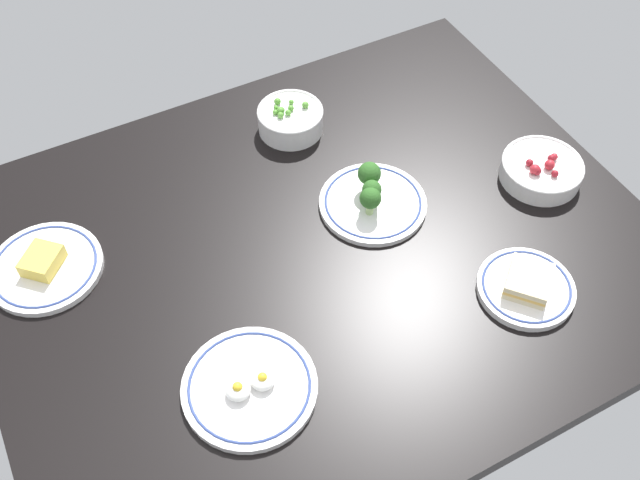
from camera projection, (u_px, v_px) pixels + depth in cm
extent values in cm
cube|color=black|center=(320.00, 253.00, 142.31)|extent=(126.05, 101.89, 4.00)
cylinder|color=white|center=(373.00, 203.00, 146.85)|extent=(21.67, 21.67, 1.16)
torus|color=#33478C|center=(373.00, 202.00, 146.40)|extent=(19.57, 19.57, 0.50)
cylinder|color=#9EBC72|center=(369.00, 185.00, 147.36)|extent=(1.65, 1.65, 2.84)
sphere|color=#2D6023|center=(369.00, 174.00, 144.86)|extent=(4.72, 4.72, 4.72)
cylinder|color=#9EBC72|center=(371.00, 198.00, 145.60)|extent=(1.22, 1.22, 2.17)
sphere|color=#2D6023|center=(372.00, 190.00, 143.72)|extent=(3.50, 3.50, 3.50)
cylinder|color=#9EBC72|center=(370.00, 208.00, 143.52)|extent=(1.50, 1.50, 2.69)
sphere|color=#2D6023|center=(370.00, 198.00, 141.21)|extent=(4.29, 4.29, 4.29)
cylinder|color=#9EBC72|center=(371.00, 200.00, 144.76)|extent=(1.36, 1.36, 2.94)
sphere|color=#2D6023|center=(372.00, 190.00, 142.47)|extent=(3.88, 3.88, 3.88)
cylinder|color=white|center=(46.00, 268.00, 136.80)|extent=(21.39, 21.39, 1.27)
torus|color=#33478C|center=(45.00, 266.00, 136.30)|extent=(19.32, 19.32, 0.50)
cube|color=#F2D14C|center=(42.00, 261.00, 135.08)|extent=(9.29, 9.32, 3.13)
cylinder|color=white|center=(291.00, 120.00, 159.30)|extent=(14.20, 14.20, 5.08)
torus|color=white|center=(290.00, 111.00, 157.31)|extent=(14.43, 14.43, 0.80)
sphere|color=#599E38|center=(291.00, 108.00, 157.02)|extent=(1.29, 1.29, 1.29)
sphere|color=#599E38|center=(275.00, 112.00, 156.30)|extent=(1.15, 1.15, 1.15)
sphere|color=#599E38|center=(280.00, 111.00, 156.29)|extent=(1.59, 1.59, 1.59)
sphere|color=#599E38|center=(305.00, 105.00, 157.53)|extent=(1.49, 1.49, 1.49)
sphere|color=#599E38|center=(288.00, 113.00, 156.11)|extent=(1.30, 1.30, 1.30)
sphere|color=#599E38|center=(281.00, 115.00, 155.55)|extent=(1.37, 1.37, 1.37)
sphere|color=#599E38|center=(291.00, 102.00, 158.40)|extent=(1.11, 1.11, 1.11)
sphere|color=#599E38|center=(276.00, 108.00, 157.35)|extent=(1.01, 1.01, 1.01)
sphere|color=#599E38|center=(281.00, 110.00, 156.44)|extent=(1.50, 1.50, 1.50)
sphere|color=#599E38|center=(277.00, 101.00, 158.22)|extent=(1.51, 1.51, 1.51)
cylinder|color=white|center=(250.00, 387.00, 121.35)|extent=(22.82, 22.82, 1.34)
torus|color=#33478C|center=(249.00, 386.00, 120.83)|extent=(20.58, 20.58, 0.50)
ellipsoid|color=white|center=(238.00, 390.00, 119.07)|extent=(4.21, 4.21, 2.32)
sphere|color=yellow|center=(238.00, 387.00, 118.26)|extent=(1.68, 1.68, 1.68)
ellipsoid|color=white|center=(263.00, 380.00, 120.23)|extent=(4.04, 4.04, 2.22)
sphere|color=yellow|center=(262.00, 377.00, 119.45)|extent=(1.62, 1.62, 1.62)
cylinder|color=white|center=(526.00, 288.00, 133.75)|extent=(17.96, 17.96, 1.46)
torus|color=#33478C|center=(527.00, 286.00, 133.18)|extent=(16.30, 16.30, 0.50)
cube|color=beige|center=(527.00, 284.00, 132.71)|extent=(11.56, 11.46, 1.20)
cube|color=#E5B24C|center=(528.00, 281.00, 131.92)|extent=(11.56, 11.46, 0.80)
cube|color=beige|center=(530.00, 278.00, 131.14)|extent=(11.56, 11.46, 1.20)
cylinder|color=white|center=(541.00, 171.00, 150.61)|extent=(16.66, 16.66, 3.93)
torus|color=white|center=(543.00, 164.00, 149.07)|extent=(16.80, 16.80, 0.80)
sphere|color=maroon|center=(555.00, 174.00, 146.39)|extent=(1.44, 1.44, 1.44)
sphere|color=#B2232D|center=(535.00, 169.00, 146.67)|extent=(2.10, 2.10, 2.10)
sphere|color=maroon|center=(530.00, 163.00, 148.20)|extent=(1.56, 1.56, 1.56)
sphere|color=maroon|center=(537.00, 171.00, 146.62)|extent=(1.75, 1.75, 1.75)
sphere|color=#B2232D|center=(550.00, 165.00, 147.48)|extent=(2.10, 2.10, 2.10)
sphere|color=#B2232D|center=(554.00, 157.00, 149.29)|extent=(1.52, 1.52, 1.52)
sphere|color=maroon|center=(551.00, 158.00, 148.98)|extent=(1.57, 1.57, 1.57)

